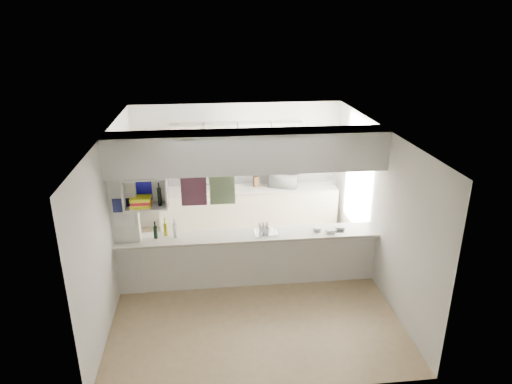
{
  "coord_description": "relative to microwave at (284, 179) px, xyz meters",
  "views": [
    {
      "loc": [
        -0.62,
        -6.55,
        4.18
      ],
      "look_at": [
        0.17,
        0.5,
        1.45
      ],
      "focal_mm": 32.0,
      "sensor_mm": 36.0,
      "label": 1
    }
  ],
  "objects": [
    {
      "name": "servery_partition",
      "position": [
        -1.1,
        -2.14,
        0.59
      ],
      "size": [
        4.2,
        0.5,
        2.6
      ],
      "color": "silver",
      "rests_on": "floor"
    },
    {
      "name": "kitchen_run",
      "position": [
        -0.77,
        -0.0,
        -0.25
      ],
      "size": [
        3.6,
        0.63,
        2.24
      ],
      "color": "beige",
      "rests_on": "floor"
    },
    {
      "name": "ceiling",
      "position": [
        -0.93,
        -2.14,
        1.53
      ],
      "size": [
        4.8,
        4.8,
        0.0
      ],
      "primitive_type": "plane",
      "color": "white",
      "rests_on": "wall_back"
    },
    {
      "name": "cup",
      "position": [
        -0.66,
        -2.17,
        -0.09
      ],
      "size": [
        0.16,
        0.16,
        0.1
      ],
      "primitive_type": "imported",
      "rotation": [
        0.0,
        0.0,
        0.27
      ],
      "color": "white",
      "rests_on": "dish_rack"
    },
    {
      "name": "floor",
      "position": [
        -0.93,
        -2.14,
        -1.07
      ],
      "size": [
        4.8,
        4.8,
        0.0
      ],
      "primitive_type": "plane",
      "color": "#947D56",
      "rests_on": "ground"
    },
    {
      "name": "plastic_tubs",
      "position": [
        0.35,
        -2.17,
        -0.12
      ],
      "size": [
        0.51,
        0.21,
        0.07
      ],
      "color": "silver",
      "rests_on": "breakfast_bar"
    },
    {
      "name": "wall_right",
      "position": [
        1.17,
        -2.14,
        0.23
      ],
      "size": [
        0.0,
        4.8,
        4.8
      ],
      "primitive_type": "plane",
      "rotation": [
        1.57,
        0.0,
        -1.57
      ],
      "color": "silver",
      "rests_on": "floor"
    },
    {
      "name": "wall_left",
      "position": [
        -3.03,
        -2.14,
        0.23
      ],
      "size": [
        0.0,
        4.8,
        4.8
      ],
      "primitive_type": "plane",
      "rotation": [
        1.57,
        0.0,
        1.57
      ],
      "color": "silver",
      "rests_on": "floor"
    },
    {
      "name": "bowl",
      "position": [
        -0.03,
        -0.03,
        0.18
      ],
      "size": [
        0.23,
        0.23,
        0.06
      ],
      "primitive_type": "imported",
      "color": "#0F0C8E",
      "rests_on": "microwave"
    },
    {
      "name": "dish_rack",
      "position": [
        -0.66,
        -2.12,
        -0.07
      ],
      "size": [
        0.39,
        0.31,
        0.2
      ],
      "rotation": [
        0.0,
        0.0,
        0.07
      ],
      "color": "silver",
      "rests_on": "breakfast_bar"
    },
    {
      "name": "microwave",
      "position": [
        0.0,
        0.0,
        0.0
      ],
      "size": [
        0.65,
        0.54,
        0.31
      ],
      "primitive_type": "imported",
      "rotation": [
        0.0,
        0.0,
        2.8
      ],
      "color": "white",
      "rests_on": "bench_top"
    },
    {
      "name": "wall_back",
      "position": [
        -0.93,
        0.26,
        0.23
      ],
      "size": [
        4.2,
        0.0,
        4.2
      ],
      "primitive_type": "plane",
      "rotation": [
        1.57,
        0.0,
        0.0
      ],
      "color": "silver",
      "rests_on": "floor"
    },
    {
      "name": "utensil_jar",
      "position": [
        -1.73,
        0.01,
        -0.09
      ],
      "size": [
        0.1,
        0.1,
        0.14
      ],
      "primitive_type": "cylinder",
      "color": "black",
      "rests_on": "bench_top"
    },
    {
      "name": "wine_bottles",
      "position": [
        -2.24,
        -2.09,
        -0.04
      ],
      "size": [
        0.36,
        0.14,
        0.31
      ],
      "color": "black",
      "rests_on": "breakfast_bar"
    },
    {
      "name": "knife_block",
      "position": [
        -0.56,
        0.04,
        -0.05
      ],
      "size": [
        0.12,
        0.1,
        0.21
      ],
      "primitive_type": "cube",
      "rotation": [
        0.0,
        0.0,
        0.17
      ],
      "color": "#4D331A",
      "rests_on": "bench_top"
    },
    {
      "name": "cubby_shelf",
      "position": [
        -2.49,
        -2.2,
        0.64
      ],
      "size": [
        0.65,
        0.35,
        0.5
      ],
      "color": "white",
      "rests_on": "bulkhead"
    }
  ]
}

